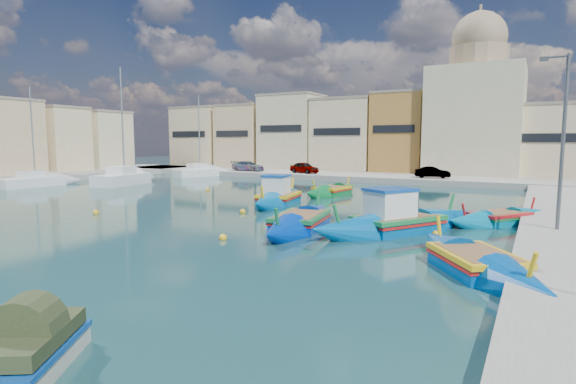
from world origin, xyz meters
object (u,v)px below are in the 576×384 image
Objects in this scene: luzzu_cyan_mid at (499,219)px; yacht_midnorth at (134,179)px; luzzu_green at (332,192)px; yacht_north at (209,173)px; luzzu_blue_cabin at (279,198)px; luzzu_blue_south at (300,223)px; luzzu_cyan_south at (476,265)px; yacht_mid at (49,181)px; church_block at (476,106)px; luzzu_turquoise_cabin at (398,224)px; quay_street_lamp at (561,141)px; tender_near at (28,351)px.

yacht_midnorth is (-34.86, 6.78, 0.26)m from luzzu_cyan_mid.
luzzu_green is 24.29m from yacht_north.
luzzu_blue_cabin reaches higher than luzzu_cyan_mid.
luzzu_cyan_south is at bearing -24.33° from luzzu_blue_south.
yacht_midnorth is at bearing 153.55° from luzzu_blue_south.
luzzu_green is 1.02× the size of luzzu_cyan_south.
yacht_mid is (-26.48, 0.36, 0.01)m from luzzu_blue_cabin.
luzzu_cyan_mid is (13.97, -0.83, -0.15)m from luzzu_blue_cabin.
church_block is at bearing 96.96° from luzzu_cyan_south.
luzzu_cyan_mid is 10.63m from luzzu_blue_south.
luzzu_cyan_mid is 14.82m from luzzu_green.
luzzu_turquoise_cabin is 1.04× the size of luzzu_blue_south.
luzzu_cyan_south is at bearing -25.93° from yacht_midnorth.
yacht_midnorth is 7.92m from yacht_mid.
yacht_mid is (-5.60, -5.60, -0.09)m from yacht_midnorth.
church_block is at bearing 91.45° from luzzu_turquoise_cabin.
luzzu_turquoise_cabin is 11.35m from luzzu_blue_cabin.
luzzu_green is 22.04m from yacht_midnorth.
yacht_mid is at bearing -167.28° from luzzu_green.
church_block is 35.04m from quay_street_lamp.
luzzu_cyan_mid is at bearing 127.43° from quay_street_lamp.
luzzu_blue_south is at bearing -95.49° from church_block.
luzzu_blue_cabin is (-8.97, -29.98, -8.02)m from church_block.
yacht_mid is (-33.84, 22.34, 0.01)m from tender_near.
yacht_midnorth reaches higher than luzzu_cyan_mid.
luzzu_blue_south is (-3.56, -37.10, -8.13)m from church_block.
church_block is at bearing 73.34° from luzzu_blue_cabin.
yacht_north is (-29.43, -12.30, -7.98)m from church_block.
yacht_north is (-21.61, 11.08, 0.17)m from luzzu_green.
luzzu_green is 0.63× the size of yacht_midnorth.
luzzu_turquoise_cabin is 1.40× the size of luzzu_cyan_mid.
luzzu_blue_south is 35.84m from yacht_north.
quay_street_lamp is 1.03× the size of luzzu_green.
yacht_north reaches higher than luzzu_green.
yacht_north is at bearing 136.21° from luzzu_blue_south.
church_block reaches higher than luzzu_cyan_mid.
luzzu_blue_cabin is (-9.87, 5.59, -0.01)m from luzzu_turquoise_cabin.
luzzu_turquoise_cabin is (-6.55, -1.57, -3.94)m from quay_street_lamp.
quay_street_lamp is 12.13m from luzzu_blue_south.
yacht_mid reaches higher than quay_street_lamp.
quay_street_lamp is 38.80m from yacht_midnorth.
luzzu_cyan_south is 38.76m from yacht_midnorth.
yacht_north is (-20.46, 17.68, 0.04)m from luzzu_blue_cabin.
church_block is 2.08× the size of luzzu_blue_cabin.
quay_street_lamp reaches higher than luzzu_cyan_south.
luzzu_blue_south is 29.37m from yacht_midnorth.
yacht_midnorth is at bearing 135.31° from tender_near.
yacht_midnorth reaches higher than tender_near.
luzzu_blue_cabin is 0.90× the size of yacht_mid.
luzzu_blue_south is 1.26× the size of luzzu_cyan_south.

